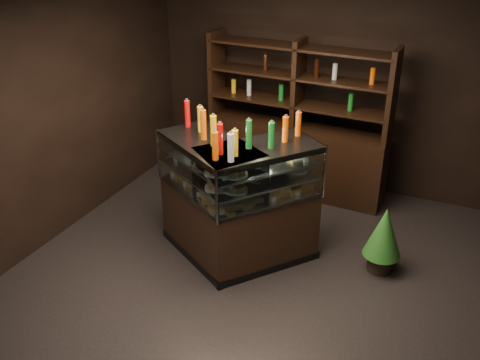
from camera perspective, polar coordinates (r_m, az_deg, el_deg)
name	(u,v)px	position (r m, az deg, el deg)	size (l,w,h in m)	color
ground	(263,284)	(5.46, 2.47, -11.04)	(5.00, 5.00, 0.00)	black
room_shell	(268,98)	(4.53, 2.95, 8.68)	(5.02, 5.02, 3.01)	black
display_case	(234,220)	(5.61, -0.59, -4.32)	(1.77, 1.32, 1.32)	black
food_display	(234,177)	(5.36, -0.64, 0.37)	(1.44, 0.97, 0.41)	gold
bottles_top	(234,131)	(5.17, -0.64, 5.25)	(1.27, 0.83, 0.30)	silver
potted_conifer	(384,231)	(5.58, 15.14, -5.28)	(0.39, 0.39, 0.83)	black
back_shelving	(295,147)	(6.94, 5.90, 3.48)	(2.34, 0.49, 2.00)	black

